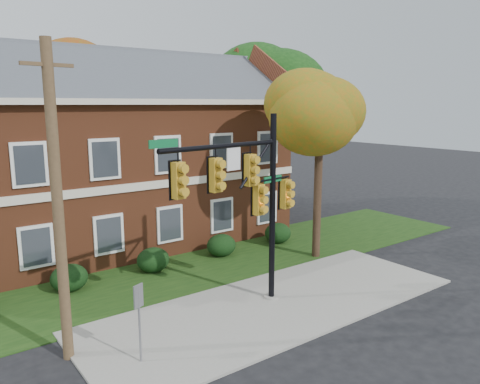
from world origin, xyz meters
TOP-DOWN VIEW (x-y plane):
  - ground at (0.00, 0.00)m, footprint 120.00×120.00m
  - sidewalk at (0.00, 1.00)m, footprint 14.00×5.00m
  - grass_strip at (0.00, 6.00)m, footprint 30.00×6.00m
  - apartment_building at (-2.00, 11.95)m, footprint 18.80×8.80m
  - hedge_left at (-5.50, 6.70)m, footprint 1.40×1.26m
  - hedge_center at (-2.00, 6.70)m, footprint 1.40×1.26m
  - hedge_right at (1.50, 6.70)m, footprint 1.40×1.26m
  - hedge_far_right at (5.00, 6.70)m, footprint 1.40×1.26m
  - tree_near_right at (5.22, 3.87)m, footprint 4.50×4.25m
  - tree_right_rear at (9.31, 12.81)m, footprint 6.30×5.95m
  - tree_far_rear at (-0.66, 19.79)m, footprint 6.84×6.46m
  - traffic_signal at (-1.04, 1.31)m, footprint 5.96×1.11m
  - utility_pole at (-7.00, 1.87)m, footprint 1.35×0.33m
  - sign_post at (-5.50, 0.36)m, footprint 0.32×0.17m

SIDE VIEW (x-z plane):
  - ground at x=0.00m, z-range 0.00..0.00m
  - grass_strip at x=0.00m, z-range 0.00..0.04m
  - sidewalk at x=0.00m, z-range 0.00..0.08m
  - hedge_left at x=-5.50m, z-range 0.00..1.05m
  - hedge_center at x=-2.00m, z-range 0.00..1.05m
  - hedge_right at x=1.50m, z-range 0.00..1.05m
  - hedge_far_right at x=5.00m, z-range 0.00..1.05m
  - sign_post at x=-5.50m, z-range 0.41..2.71m
  - traffic_signal at x=-1.04m, z-range 0.81..7.52m
  - utility_pole at x=-7.00m, z-range 0.06..8.73m
  - apartment_building at x=-2.00m, z-range 0.12..9.86m
  - tree_near_right at x=5.22m, z-range 2.38..10.96m
  - tree_right_rear at x=9.31m, z-range 2.81..13.43m
  - tree_far_rear at x=-0.66m, z-range 3.08..14.60m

